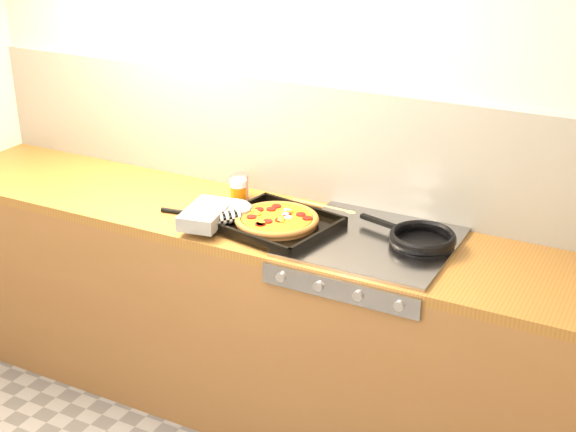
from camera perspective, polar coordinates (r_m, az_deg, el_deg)
The scene contains 9 objects.
room_shell at distance 3.36m, azimuth 0.92°, elevation 5.30°, with size 3.20×3.20×3.20m.
counter_run at distance 3.42m, azimuth -1.34°, elevation -7.26°, with size 3.20×0.62×0.90m.
stovetop at distance 3.04m, azimuth 6.04°, elevation -1.86°, with size 0.60×0.56×0.02m, color #99999E.
pizza_on_tray at distance 3.13m, azimuth -2.14°, elevation -0.18°, with size 0.59×0.46×0.07m.
frying_pan at distance 3.01m, azimuth 9.46°, elevation -1.61°, with size 0.44×0.31×0.04m.
tomato_can at distance 3.41m, azimuth -3.49°, elevation 2.03°, with size 0.09×0.09×0.11m.
juice_glass at distance 3.34m, azimuth -3.55°, elevation 1.69°, with size 0.07×0.07×0.12m.
wooden_spoon at distance 3.31m, azimuth 3.07°, elevation 0.53°, with size 0.30×0.05×0.02m.
black_spatula at distance 3.28m, azimuth -6.66°, elevation 0.09°, with size 0.29×0.10×0.02m.
Camera 1 is at (1.43, -1.47, 2.20)m, focal length 50.00 mm.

